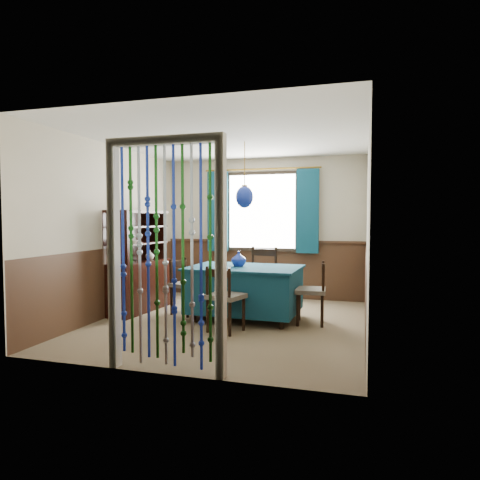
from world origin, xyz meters
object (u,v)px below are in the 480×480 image
(pendant_lamp, at_px, (245,197))
(chair_far, at_px, (260,277))
(chair_left, at_px, (185,285))
(bowl_shelf, at_px, (130,242))
(chair_right, at_px, (313,291))
(vase_table, at_px, (239,259))
(chair_near, at_px, (224,297))
(dining_table, at_px, (245,289))
(sideboard, at_px, (138,276))
(vase_sideboard, at_px, (150,254))

(pendant_lamp, bearing_deg, chair_far, 85.02)
(chair_left, distance_m, bowl_shelf, 1.02)
(chair_right, bearing_deg, vase_table, 82.92)
(chair_near, height_order, pendant_lamp, pendant_lamp)
(chair_right, xyz_separation_m, bowl_shelf, (-2.62, -0.25, 0.64))
(bowl_shelf, bearing_deg, dining_table, 8.90)
(sideboard, bearing_deg, chair_right, 4.33)
(sideboard, bearing_deg, bowl_shelf, -73.40)
(chair_right, bearing_deg, sideboard, 83.77)
(chair_near, xyz_separation_m, sideboard, (-1.66, 0.79, 0.10))
(bowl_shelf, bearing_deg, pendant_lamp, 8.90)
(chair_right, xyz_separation_m, pendant_lamp, (-0.96, 0.01, 1.28))
(dining_table, height_order, vase_sideboard, vase_sideboard)
(chair_near, bearing_deg, pendant_lamp, 102.13)
(sideboard, xyz_separation_m, pendant_lamp, (1.72, -0.05, 1.18))
(chair_near, xyz_separation_m, bowl_shelf, (-1.60, 0.48, 0.64))
(chair_near, distance_m, chair_right, 1.25)
(sideboard, relative_size, bowl_shelf, 6.80)
(chair_right, relative_size, vase_sideboard, 5.18)
(sideboard, relative_size, vase_table, 7.78)
(chair_left, bearing_deg, chair_right, 104.70)
(chair_far, xyz_separation_m, sideboard, (-1.78, -0.62, 0.03))
(chair_left, xyz_separation_m, sideboard, (-0.78, -0.02, 0.11))
(dining_table, relative_size, chair_left, 1.93)
(chair_right, distance_m, pendant_lamp, 1.60)
(dining_table, xyz_separation_m, chair_near, (-0.05, -0.74, 0.01))
(chair_right, xyz_separation_m, vase_table, (-1.05, 0.04, 0.40))
(bowl_shelf, bearing_deg, vase_table, 10.38)
(chair_far, relative_size, vase_table, 4.90)
(chair_near, bearing_deg, chair_right, 52.05)
(chair_left, bearing_deg, vase_sideboard, -92.23)
(chair_right, bearing_deg, chair_far, 47.86)
(chair_left, relative_size, sideboard, 0.53)
(chair_left, height_order, bowl_shelf, bowl_shelf)
(chair_near, xyz_separation_m, chair_left, (-0.89, 0.81, -0.01))
(pendant_lamp, distance_m, vase_table, 0.89)
(chair_left, distance_m, vase_table, 0.94)
(chair_near, bearing_deg, vase_table, 109.25)
(dining_table, height_order, chair_far, chair_far)
(dining_table, bearing_deg, chair_left, 177.66)
(sideboard, bearing_deg, pendant_lamp, 4.02)
(vase_sideboard, bearing_deg, vase_table, -10.65)
(dining_table, relative_size, chair_far, 1.63)
(sideboard, height_order, vase_table, sideboard)
(vase_table, bearing_deg, dining_table, -16.11)
(chair_far, bearing_deg, chair_left, 43.40)
(sideboard, bearing_deg, vase_sideboard, 83.29)
(dining_table, height_order, chair_near, chair_near)
(pendant_lamp, relative_size, vase_table, 4.65)
(pendant_lamp, bearing_deg, vase_table, 163.89)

